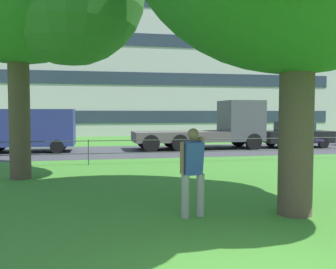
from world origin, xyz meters
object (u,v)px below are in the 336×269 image
apartment_building_background (155,51)px  flatbed_truck_left (217,127)px  car_black_far_right (296,134)px  frisbee (317,140)px  panel_van_right (25,128)px  person_thrower (193,169)px

apartment_building_background → flatbed_truck_left: bearing=-88.9°
flatbed_truck_left → car_black_far_right: (4.84, -0.23, -0.44)m
flatbed_truck_left → apartment_building_background: 20.89m
frisbee → panel_van_right: panel_van_right is taller
frisbee → panel_van_right: (-8.13, 13.48, -0.20)m
person_thrower → flatbed_truck_left: size_ratio=0.24×
panel_van_right → apartment_building_background: apartment_building_background is taller
panel_van_right → car_black_far_right: bearing=-0.9°
frisbee → panel_van_right: bearing=121.1°
flatbed_truck_left → person_thrower: bearing=-110.3°
frisbee → apartment_building_background: 33.81m
flatbed_truck_left → apartment_building_background: apartment_building_background is taller
person_thrower → apartment_building_background: (4.62, 33.11, 7.64)m
person_thrower → panel_van_right: 14.61m
flatbed_truck_left → frisbee: bearing=-99.5°
person_thrower → flatbed_truck_left: 14.46m
person_thrower → car_black_far_right: bearing=53.6°
person_thrower → apartment_building_background: 34.29m
car_black_far_right → panel_van_right: bearing=179.1°
panel_van_right → apartment_building_background: 23.12m
person_thrower → frisbee: size_ratio=5.28×
frisbee → car_black_far_right: size_ratio=0.08×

